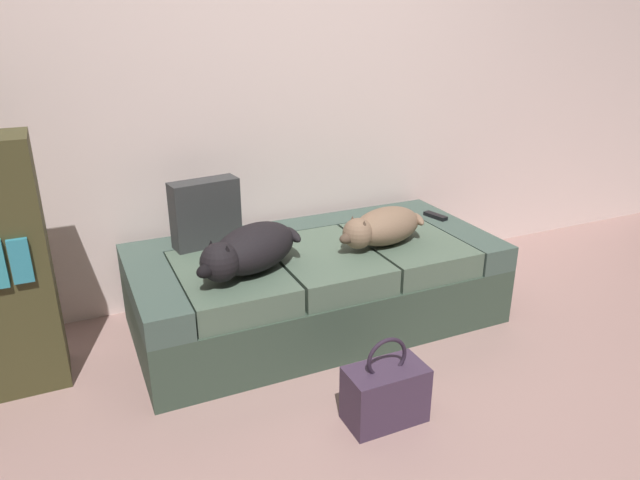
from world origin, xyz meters
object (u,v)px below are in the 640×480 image
dog_dark (249,250)px  dog_tan (382,227)px  handbag (385,393)px  throw_pillow (205,213)px  couch (316,284)px  tv_remote (435,216)px

dog_dark → dog_tan: dog_dark is taller
dog_tan → handbag: dog_tan is taller
dog_dark → throw_pillow: bearing=102.8°
handbag → throw_pillow: bearing=110.4°
dog_tan → handbag: (-0.40, -0.74, -0.40)m
dog_tan → throw_pillow: (-0.81, 0.37, 0.08)m
dog_tan → couch: bearing=158.5°
dog_dark → throw_pillow: 0.43m
couch → handbag: 0.87m
dog_dark → handbag: size_ratio=1.56×
tv_remote → handbag: bearing=-145.6°
dog_tan → throw_pillow: 0.89m
dog_dark → handbag: dog_dark is taller
couch → throw_pillow: 0.68m
dog_dark → dog_tan: (0.72, 0.04, -0.01)m
couch → handbag: bearing=-95.6°
throw_pillow → handbag: size_ratio=0.90×
dog_dark → tv_remote: bearing=12.5°
handbag → couch: bearing=84.4°
tv_remote → handbag: 1.35m
couch → dog_dark: dog_dark is taller
handbag → dog_tan: bearing=61.7°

